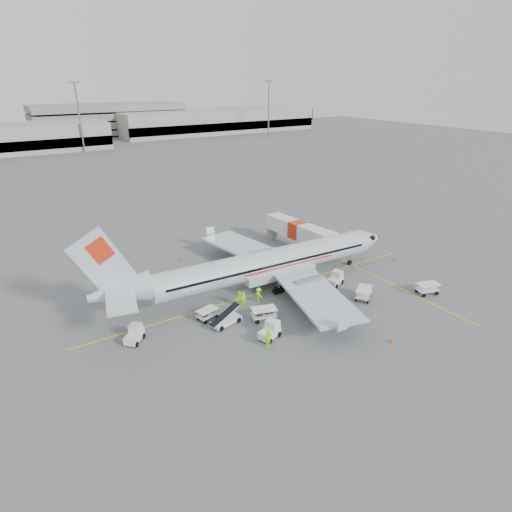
% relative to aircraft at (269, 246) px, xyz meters
% --- Properties ---
extents(ground, '(360.00, 360.00, 0.00)m').
position_rel_aircraft_xyz_m(ground, '(-1.14, -0.97, -5.20)').
color(ground, '#56595B').
extents(stripe_lead, '(44.00, 0.20, 0.01)m').
position_rel_aircraft_xyz_m(stripe_lead, '(-1.14, -0.97, -5.19)').
color(stripe_lead, yellow).
rests_on(stripe_lead, ground).
extents(stripe_cross, '(0.20, 20.00, 0.01)m').
position_rel_aircraft_xyz_m(stripe_cross, '(12.86, -8.97, -5.19)').
color(stripe_cross, yellow).
rests_on(stripe_cross, ground).
extents(terminal_east, '(90.00, 26.00, 10.00)m').
position_rel_aircraft_xyz_m(terminal_east, '(68.86, 144.03, -0.20)').
color(terminal_east, gray).
rests_on(terminal_east, ground).
extents(parking_garage, '(62.00, 24.00, 14.00)m').
position_rel_aircraft_xyz_m(parking_garage, '(23.86, 159.03, 1.80)').
color(parking_garage, slate).
rests_on(parking_garage, ground).
extents(treeline, '(300.00, 3.00, 6.00)m').
position_rel_aircraft_xyz_m(treeline, '(-1.14, 174.03, -2.20)').
color(treeline, black).
rests_on(treeline, ground).
extents(mast_center, '(3.20, 1.20, 22.00)m').
position_rel_aircraft_xyz_m(mast_center, '(3.86, 117.03, 5.80)').
color(mast_center, slate).
rests_on(mast_center, ground).
extents(mast_east, '(3.20, 1.20, 22.00)m').
position_rel_aircraft_xyz_m(mast_east, '(78.86, 117.03, 5.80)').
color(mast_east, slate).
rests_on(mast_east, ground).
extents(aircraft, '(39.02, 31.24, 10.40)m').
position_rel_aircraft_xyz_m(aircraft, '(0.00, 0.00, 0.00)').
color(aircraft, silver).
rests_on(aircraft, ground).
extents(jet_bridge, '(4.16, 15.64, 4.06)m').
position_rel_aircraft_xyz_m(jet_bridge, '(10.38, 7.88, -3.17)').
color(jet_bridge, white).
rests_on(jet_bridge, ground).
extents(belt_loader, '(4.48, 2.41, 2.30)m').
position_rel_aircraft_xyz_m(belt_loader, '(-8.52, -4.89, -4.05)').
color(belt_loader, white).
rests_on(belt_loader, ground).
extents(tug_fore, '(2.44, 1.87, 1.66)m').
position_rel_aircraft_xyz_m(tug_fore, '(6.96, -4.05, -4.37)').
color(tug_fore, white).
rests_on(tug_fore, ground).
extents(tug_mid, '(2.50, 1.92, 1.71)m').
position_rel_aircraft_xyz_m(tug_mid, '(-6.20, -9.33, -4.34)').
color(tug_mid, white).
rests_on(tug_mid, ground).
extents(tug_aft, '(2.34, 2.34, 1.63)m').
position_rel_aircraft_xyz_m(tug_aft, '(-17.37, -2.97, -4.39)').
color(tug_aft, white).
rests_on(tug_aft, ground).
extents(cart_loaded_a, '(2.88, 2.17, 1.33)m').
position_rel_aircraft_xyz_m(cart_loaded_a, '(-4.78, -6.23, -4.53)').
color(cart_loaded_a, white).
rests_on(cart_loaded_a, ground).
extents(cart_loaded_b, '(2.45, 1.79, 1.15)m').
position_rel_aircraft_xyz_m(cart_loaded_b, '(-9.64, -2.97, -4.62)').
color(cart_loaded_b, white).
rests_on(cart_loaded_b, ground).
extents(cart_empty_a, '(2.98, 2.71, 1.34)m').
position_rel_aircraft_xyz_m(cart_empty_a, '(7.20, -8.54, -4.53)').
color(cart_empty_a, white).
rests_on(cart_empty_a, ground).
extents(cart_empty_b, '(2.83, 2.12, 1.31)m').
position_rel_aircraft_xyz_m(cart_empty_b, '(14.38, -11.56, -4.54)').
color(cart_empty_b, white).
rests_on(cart_empty_b, ground).
extents(cone_nose, '(0.40, 0.40, 0.65)m').
position_rel_aircraft_xyz_m(cone_nose, '(19.16, -2.74, -4.88)').
color(cone_nose, '#E15A06').
rests_on(cone_nose, ground).
extents(cone_port, '(0.40, 0.40, 0.65)m').
position_rel_aircraft_xyz_m(cone_port, '(-5.82, 12.49, -4.87)').
color(cone_port, '#E15A06').
rests_on(cone_port, ground).
extents(cone_stbd, '(0.38, 0.38, 0.62)m').
position_rel_aircraft_xyz_m(cone_stbd, '(3.19, -16.24, -4.89)').
color(cone_stbd, '#E15A06').
rests_on(cone_stbd, ground).
extents(crew_a, '(0.67, 0.49, 1.70)m').
position_rel_aircraft_xyz_m(crew_a, '(-5.08, -2.66, -4.35)').
color(crew_a, '#94E418').
rests_on(crew_a, ground).
extents(crew_b, '(1.07, 1.11, 1.80)m').
position_rel_aircraft_xyz_m(crew_b, '(-5.46, -2.47, -4.30)').
color(crew_b, '#94E418').
rests_on(crew_b, ground).
extents(crew_c, '(0.78, 1.17, 1.68)m').
position_rel_aircraft_xyz_m(crew_c, '(-3.11, -2.63, -4.36)').
color(crew_c, '#94E418').
rests_on(crew_c, ground).
extents(crew_d, '(1.19, 0.71, 1.90)m').
position_rel_aircraft_xyz_m(crew_d, '(-7.22, -10.62, -4.25)').
color(crew_d, '#94E418').
rests_on(crew_d, ground).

